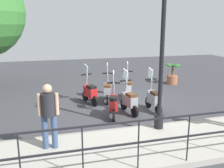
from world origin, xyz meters
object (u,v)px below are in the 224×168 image
(scooter_far_0, at_px, (128,88))
(scooter_far_2, at_px, (90,92))
(scooter_far_1, at_px, (107,90))
(lamp_post_near, at_px, (162,59))
(pedestrian_distant, at_px, (49,112))
(scooter_near_1, at_px, (129,100))
(scooter_near_0, at_px, (154,98))
(scooter_near_2, at_px, (114,103))
(potted_palm, at_px, (172,76))

(scooter_far_0, distance_m, scooter_far_2, 1.66)
(scooter_far_2, bearing_deg, scooter_far_1, -104.96)
(lamp_post_near, relative_size, pedestrian_distant, 2.84)
(scooter_far_1, bearing_deg, scooter_near_1, -150.27)
(lamp_post_near, xyz_separation_m, scooter_near_1, (1.77, 0.29, -1.68))
(scooter_near_1, bearing_deg, scooter_far_2, 28.57)
(scooter_near_0, height_order, scooter_near_1, same)
(pedestrian_distant, height_order, scooter_near_2, pedestrian_distant)
(scooter_near_2, bearing_deg, scooter_near_0, -67.12)
(scooter_near_1, height_order, scooter_far_0, same)
(scooter_near_1, relative_size, scooter_far_1, 1.00)
(lamp_post_near, xyz_separation_m, scooter_far_1, (3.28, 0.69, -1.68))
(potted_palm, distance_m, scooter_near_1, 5.19)
(scooter_near_0, distance_m, scooter_far_2, 2.54)
(scooter_far_0, bearing_deg, potted_palm, -41.95)
(potted_palm, relative_size, scooter_near_2, 0.69)
(lamp_post_near, relative_size, scooter_near_0, 2.94)
(pedestrian_distant, xyz_separation_m, scooter_near_1, (2.19, -2.77, -0.60))
(scooter_near_1, bearing_deg, lamp_post_near, -179.58)
(scooter_far_1, bearing_deg, lamp_post_near, -153.41)
(lamp_post_near, distance_m, scooter_near_0, 2.51)
(pedestrian_distant, bearing_deg, scooter_near_0, 128.45)
(pedestrian_distant, relative_size, scooter_near_0, 1.03)
(potted_palm, height_order, scooter_far_2, scooter_far_2)
(scooter_near_2, relative_size, scooter_far_2, 1.00)
(pedestrian_distant, xyz_separation_m, scooter_far_1, (3.70, -2.36, -0.60))
(scooter_near_0, relative_size, scooter_far_1, 1.00)
(scooter_far_0, distance_m, scooter_far_1, 0.94)
(scooter_far_2, bearing_deg, potted_palm, -82.08)
(scooter_far_0, relative_size, scooter_far_1, 1.00)
(lamp_post_near, bearing_deg, scooter_near_0, -19.87)
(lamp_post_near, relative_size, potted_palm, 4.26)
(lamp_post_near, bearing_deg, scooter_far_1, 11.93)
(scooter_far_1, xyz_separation_m, scooter_far_2, (-0.02, 0.73, 0.00))
(scooter_near_2, bearing_deg, lamp_post_near, -133.83)
(pedestrian_distant, relative_size, scooter_near_2, 1.03)
(lamp_post_near, xyz_separation_m, scooter_near_2, (1.55, 0.92, -1.68))
(scooter_far_0, bearing_deg, scooter_near_1, 178.98)
(lamp_post_near, bearing_deg, potted_palm, -31.85)
(scooter_near_2, xyz_separation_m, scooter_far_1, (1.72, -0.23, 0.00))
(scooter_far_1, relative_size, scooter_far_2, 1.00)
(potted_palm, height_order, scooter_near_0, scooter_near_0)
(scooter_near_0, distance_m, scooter_far_0, 1.76)
(pedestrian_distant, xyz_separation_m, scooter_far_2, (3.68, -1.64, -0.60))
(potted_palm, height_order, scooter_far_1, scooter_far_1)
(scooter_near_0, relative_size, scooter_far_2, 1.00)
(scooter_near_2, bearing_deg, scooter_far_1, 7.99)
(pedestrian_distant, height_order, potted_palm, pedestrian_distant)
(scooter_near_0, bearing_deg, scooter_far_0, 11.97)
(scooter_far_1, bearing_deg, scooter_near_2, -172.86)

